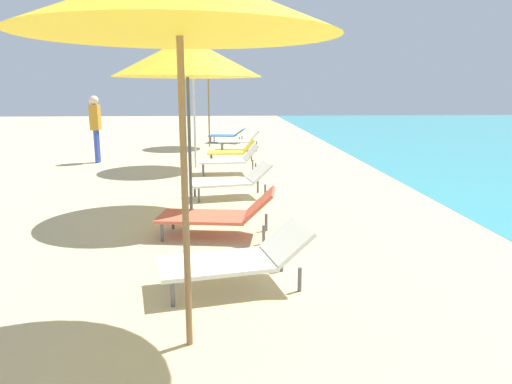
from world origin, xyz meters
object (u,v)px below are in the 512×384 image
Objects in this scene: umbrella_fifth at (193,63)px; lounger_farthest_inland at (241,140)px; umbrella_farthest at (208,68)px; person_walking_near at (95,122)px; lounger_fifth_shoreside at (233,151)px; lounger_fourth_shoreside at (232,180)px; umbrella_third at (179,1)px; umbrella_fourth at (187,57)px; lounger_farthest_shoreside at (228,135)px; lounger_fourth_inland at (220,213)px; lounger_third_shoreside at (237,258)px; lounger_fifth_inland at (230,159)px.

umbrella_fifth reaches higher than lounger_farthest_inland.
umbrella_farthest reaches higher than person_walking_near.
umbrella_farthest is (-0.75, 3.13, 2.35)m from lounger_fifth_shoreside.
lounger_fourth_shoreside is 4.65m from lounger_fifth_shoreside.
umbrella_third reaches higher than umbrella_fourth.
lounger_fifth_shoreside is at bearing 82.80° from umbrella_fourth.
umbrella_fifth is 1.98× the size of lounger_farthest_shoreside.
lounger_fifth_shoreside is at bearing 86.33° from lounger_farthest_inland.
umbrella_fifth is 1.60× the size of person_walking_near.
umbrella_third is 4.01m from umbrella_fourth.
umbrella_third is 0.95× the size of umbrella_farthest.
lounger_farthest_shoreside is at bearing 81.65° from umbrella_fifth.
lounger_fifth_shoreside is 0.74× the size of person_walking_near.
lounger_fourth_inland is at bearing -83.12° from umbrella_fifth.
lounger_farthest_shoreside is (0.81, 5.51, -2.23)m from umbrella_fifth.
umbrella_farthest reaches higher than lounger_third_shoreside.
lounger_fourth_inland reaches higher than lounger_farthest_shoreside.
lounger_fifth_shoreside is 0.96× the size of lounger_farthest_inland.
lounger_farthest_inland reaches higher than lounger_fifth_shoreside.
lounger_fourth_inland is at bearing -69.83° from umbrella_fourth.
umbrella_fourth is at bearing 83.50° from lounger_fifth_shoreside.
umbrella_third is at bearing -88.60° from umbrella_farthest.
lounger_farthest_shoreside is at bearing -94.20° from lounger_fifth_inland.
lounger_fourth_inland is at bearing 85.98° from umbrella_third.
lounger_third_shoreside is 12.89m from lounger_farthest_shoreside.
lounger_fifth_inland is at bearing -84.41° from lounger_fourth_inland.
lounger_farthest_inland is at bearing 82.70° from umbrella_fourth.
umbrella_fifth is 2.15× the size of lounger_fifth_shoreside.
lounger_fifth_shoreside is at bearing -84.35° from lounger_fourth_inland.
lounger_fourth_shoreside is at bearing 102.32° from lounger_farthest_shoreside.
lounger_third_shoreside is 1.03× the size of lounger_fourth_shoreside.
lounger_farthest_inland is at bearing -104.95° from lounger_fourth_shoreside.
person_walking_near reaches higher than lounger_fourth_inland.
umbrella_farthest is (-0.50, 10.08, 2.29)m from lounger_fourth_inland.
umbrella_fourth reaches higher than lounger_fifth_shoreside.
umbrella_fifth is at bearing -52.15° from lounger_fifth_inland.
umbrella_fifth reaches higher than lounger_fifth_shoreside.
umbrella_farthest reaches higher than umbrella_fourth.
umbrella_third reaches higher than person_walking_near.
lounger_third_shoreside reaches higher than lounger_fifth_shoreside.
lounger_farthest_inland is at bearing 86.51° from umbrella_third.
umbrella_third is at bearing 93.68° from lounger_fourth_inland.
lounger_third_shoreside is at bearing -83.16° from umbrella_fifth.
lounger_farthest_inland is (1.00, 7.78, -2.04)m from umbrella_fourth.
umbrella_third is at bearing 90.41° from lounger_farthest_inland.
person_walking_near is (-3.87, -2.37, 0.74)m from lounger_farthest_inland.
umbrella_fifth is 2.54m from lounger_fifth_inland.
umbrella_third is at bearing -86.62° from umbrella_fifth.
lounger_fifth_inland is 5.81m from umbrella_farthest.
umbrella_fifth is at bearing 93.52° from lounger_farthest_shoreside.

